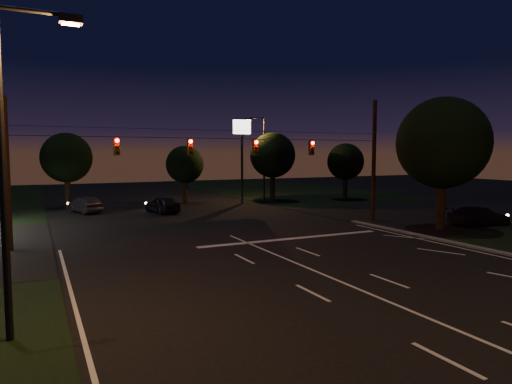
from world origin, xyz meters
TOP-DOWN VIEW (x-y plane):
  - ground at (0.00, 0.00)m, footprint 140.00×140.00m
  - cross_street_right at (20.00, 16.00)m, footprint 20.00×16.00m
  - stop_bar at (3.00, 11.50)m, footprint 12.00×0.50m
  - utility_pole_right at (12.00, 15.00)m, footprint 0.30×0.30m
  - utility_pole_left at (-12.00, 15.00)m, footprint 0.28×0.28m
  - signal_span at (-0.00, 14.96)m, footprint 24.00×0.40m
  - pole_sign_right at (8.00, 30.00)m, footprint 1.80×0.30m
  - street_light_left at (-11.24, 2.00)m, footprint 2.20×0.35m
  - street_light_right_far at (11.24, 32.00)m, footprint 2.20×0.35m
  - tree_right_near at (13.53, 10.17)m, footprint 6.00×6.00m
  - tree_far_b at (-7.98, 34.13)m, footprint 4.60×4.60m
  - tree_far_c at (3.02, 33.10)m, footprint 3.80×3.80m
  - tree_far_d at (12.02, 31.13)m, footprint 4.80×4.80m
  - tree_far_e at (20.02, 29.11)m, footprint 4.00×4.00m
  - car_oncoming_a at (-1.00, 26.62)m, footprint 2.49×4.42m
  - car_oncoming_b at (-6.97, 29.45)m, footprint 2.60×4.25m
  - car_cross at (17.31, 10.05)m, footprint 4.87×2.37m

SIDE VIEW (x-z plane):
  - ground at x=0.00m, z-range 0.00..0.00m
  - cross_street_right at x=20.00m, z-range -0.01..0.01m
  - utility_pole_right at x=12.00m, z-range -4.50..4.50m
  - utility_pole_left at x=-12.00m, z-range -4.00..4.00m
  - stop_bar at x=3.00m, z-range 0.00..0.01m
  - car_oncoming_b at x=-6.97m, z-range 0.00..1.32m
  - car_cross at x=17.31m, z-range 0.00..1.37m
  - car_oncoming_a at x=-1.00m, z-range 0.00..1.42m
  - tree_far_c at x=3.02m, z-range 0.97..6.83m
  - tree_far_e at x=20.02m, z-range 1.03..7.20m
  - tree_far_b at x=-7.98m, z-range 1.12..8.10m
  - tree_far_d at x=12.02m, z-range 1.18..8.47m
  - street_light_left at x=-11.24m, z-range 0.74..9.74m
  - street_light_right_far at x=11.24m, z-range 0.74..9.74m
  - signal_span at x=0.00m, z-range 4.72..6.28m
  - tree_right_near at x=13.53m, z-range 1.30..10.06m
  - pole_sign_right at x=8.00m, z-range 2.04..10.44m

